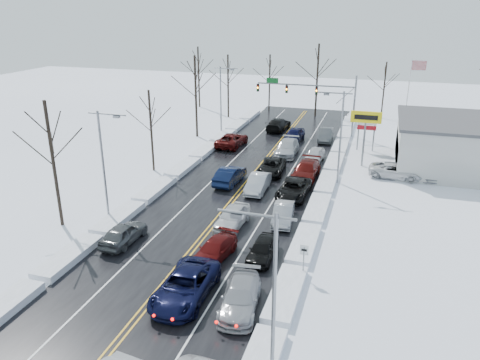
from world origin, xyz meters
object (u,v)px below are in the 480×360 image
(tires_plus_sign, at_px, (366,121))
(flagpole, at_px, (409,92))
(oncoming_car_0, at_px, (230,183))
(traffic_signal_mast, at_px, (316,93))

(tires_plus_sign, height_order, flagpole, flagpole)
(tires_plus_sign, distance_m, oncoming_car_0, 16.02)
(traffic_signal_mast, height_order, tires_plus_sign, traffic_signal_mast)
(tires_plus_sign, relative_size, flagpole, 0.60)
(traffic_signal_mast, xyz_separation_m, oncoming_car_0, (-5.03, -21.26, -5.48))
(flagpole, distance_m, oncoming_car_0, 29.28)
(traffic_signal_mast, distance_m, oncoming_car_0, 22.53)
(tires_plus_sign, bearing_deg, oncoming_car_0, -142.51)
(traffic_signal_mast, xyz_separation_m, tires_plus_sign, (7.05, -12.00, -0.49))
(flagpole, bearing_deg, traffic_signal_mast, -170.27)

